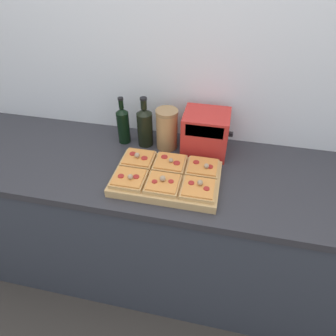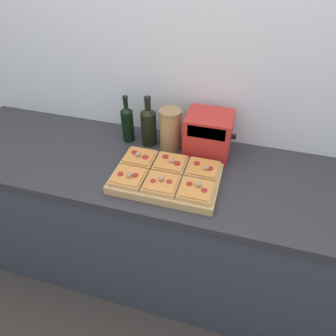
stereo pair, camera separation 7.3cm
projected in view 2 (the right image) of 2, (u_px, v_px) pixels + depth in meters
name	position (u px, v px, depth m)	size (l,w,h in m)	color
ground_plane	(163.00, 317.00, 1.86)	(12.00, 12.00, 0.00)	#3D3833
wall_back	(197.00, 81.00, 1.56)	(6.00, 0.06, 2.50)	silver
kitchen_counter	(177.00, 229.00, 1.80)	(2.63, 0.67, 0.93)	#333842
cutting_board	(166.00, 178.00, 1.42)	(0.50, 0.32, 0.04)	tan
pizza_slice_back_left	(140.00, 158.00, 1.49)	(0.15, 0.14, 0.05)	tan
pizza_slice_back_center	(171.00, 163.00, 1.45)	(0.15, 0.14, 0.05)	tan
pizza_slice_back_right	(203.00, 169.00, 1.42)	(0.15, 0.14, 0.05)	tan
pizza_slice_front_left	(128.00, 177.00, 1.37)	(0.15, 0.14, 0.05)	tan
pizza_slice_front_center	(161.00, 183.00, 1.34)	(0.15, 0.14, 0.05)	tan
pizza_slice_front_right	(196.00, 190.00, 1.31)	(0.15, 0.14, 0.05)	tan
olive_oil_bottle	(127.00, 123.00, 1.64)	(0.07, 0.07, 0.27)	black
wine_bottle	(149.00, 125.00, 1.61)	(0.08, 0.08, 0.28)	black
grain_jar_tall	(170.00, 129.00, 1.59)	(0.12, 0.12, 0.22)	#AD7F4C
toaster_oven	(208.00, 135.00, 1.54)	(0.25, 0.20, 0.23)	red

